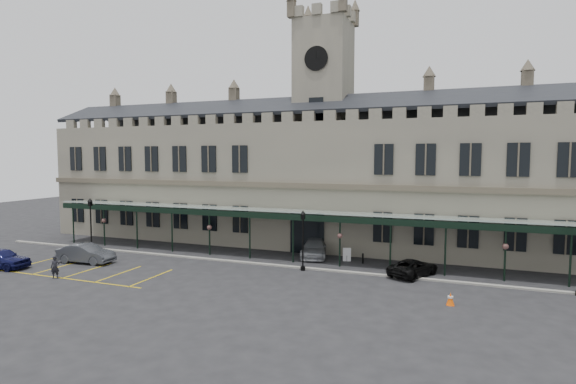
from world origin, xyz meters
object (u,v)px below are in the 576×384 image
(car_left_a, at_px, (1,258))
(car_taxi, at_px, (315,248))
(person_a, at_px, (55,267))
(sign_board, at_px, (347,255))
(clock_tower, at_px, (324,114))
(traffic_cone, at_px, (450,299))
(car_van, at_px, (413,267))
(station_building, at_px, (323,180))
(lamp_post_mid, at_px, (303,235))
(car_left_b, at_px, (86,253))
(lamp_post_left, at_px, (91,219))

(car_left_a, relative_size, car_taxi, 0.90)
(person_a, bearing_deg, sign_board, 4.54)
(clock_tower, height_order, car_taxi, clock_tower)
(traffic_cone, xyz_separation_m, car_van, (-2.70, 6.06, 0.25))
(station_building, relative_size, person_a, 36.60)
(person_a, bearing_deg, car_van, -7.60)
(lamp_post_mid, relative_size, traffic_cone, 6.17)
(lamp_post_mid, bearing_deg, person_a, -151.90)
(clock_tower, distance_m, car_van, 18.55)
(car_left_a, bearing_deg, traffic_cone, -89.71)
(clock_tower, distance_m, person_a, 27.28)
(lamp_post_mid, relative_size, car_left_a, 1.00)
(clock_tower, relative_size, car_van, 5.54)
(station_building, bearing_deg, lamp_post_mid, -81.53)
(sign_board, height_order, car_van, car_van)
(clock_tower, relative_size, person_a, 15.13)
(lamp_post_mid, height_order, car_left_b, lamp_post_mid)
(station_building, relative_size, traffic_cone, 78.50)
(clock_tower, height_order, sign_board, clock_tower)
(car_taxi, bearing_deg, lamp_post_left, -178.52)
(lamp_post_left, relative_size, car_left_b, 1.03)
(car_left_a, height_order, car_taxi, car_left_a)
(lamp_post_left, height_order, car_left_b, lamp_post_left)
(lamp_post_mid, bearing_deg, car_left_b, -167.13)
(sign_board, bearing_deg, person_a, -160.16)
(person_a, bearing_deg, car_left_a, 143.58)
(traffic_cone, xyz_separation_m, sign_board, (-8.39, 8.84, 0.19))
(clock_tower, bearing_deg, station_building, -90.00)
(lamp_post_left, distance_m, car_left_b, 5.76)
(station_building, xyz_separation_m, traffic_cone, (12.51, -15.56, -6.09))
(station_building, height_order, car_taxi, station_building)
(lamp_post_left, distance_m, car_van, 29.45)
(station_building, bearing_deg, sign_board, -58.51)
(clock_tower, xyz_separation_m, car_left_a, (-21.00, -18.89, -12.31))
(lamp_post_mid, xyz_separation_m, car_van, (8.18, 1.45, -2.17))
(lamp_post_mid, distance_m, sign_board, 5.39)
(sign_board, bearing_deg, lamp_post_mid, -135.29)
(lamp_post_left, distance_m, lamp_post_mid, 21.15)
(sign_board, height_order, car_taxi, car_taxi)
(station_building, bearing_deg, car_left_a, -138.16)
(car_left_a, relative_size, car_left_b, 0.98)
(clock_tower, height_order, lamp_post_mid, clock_tower)
(lamp_post_mid, xyz_separation_m, car_taxi, (-0.63, 5.04, -2.03))
(station_building, distance_m, sign_board, 9.86)
(car_left_a, bearing_deg, car_taxi, -64.86)
(car_van, bearing_deg, lamp_post_mid, 36.35)
(station_building, distance_m, car_van, 14.86)
(traffic_cone, bearing_deg, lamp_post_left, 171.71)
(station_building, relative_size, car_left_a, 12.71)
(traffic_cone, height_order, car_left_a, car_left_a)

